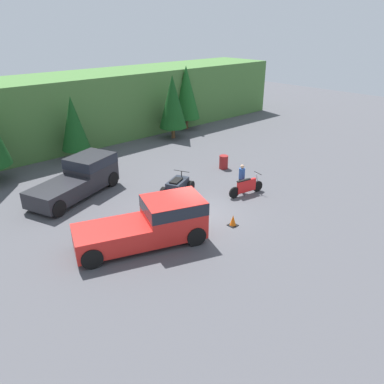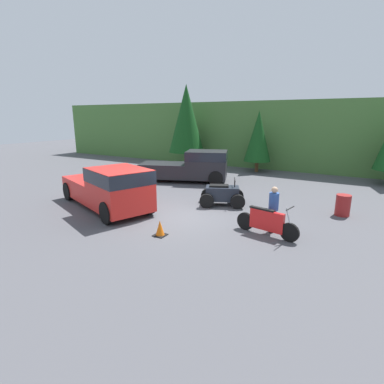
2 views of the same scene
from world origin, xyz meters
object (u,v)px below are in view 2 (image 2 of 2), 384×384
quad_atv (222,195)px  rider_person (273,208)px  pickup_truck_second (192,165)px  pickup_truck_red (110,187)px  dirt_bike (267,222)px  traffic_cone (160,229)px  steel_barrel (343,205)px

quad_atv → rider_person: rider_person is taller
pickup_truck_second → quad_atv: size_ratio=2.45×
pickup_truck_red → rider_person: bearing=27.9°
pickup_truck_second → quad_atv: pickup_truck_second is taller
dirt_bike → traffic_cone: 3.67m
dirt_bike → traffic_cone: dirt_bike is taller
pickup_truck_red → pickup_truck_second: size_ratio=1.02×
rider_person → steel_barrel: 3.87m
pickup_truck_second → dirt_bike: pickup_truck_second is taller
pickup_truck_second → steel_barrel: size_ratio=6.56×
traffic_cone → pickup_truck_red: bearing=159.5°
dirt_bike → steel_barrel: bearing=71.4°
pickup_truck_second → rider_person: bearing=-62.3°
pickup_truck_red → traffic_cone: (3.64, -1.36, -0.77)m
pickup_truck_second → rider_person: 9.01m
rider_person → quad_atv: bearing=146.4°
pickup_truck_red → steel_barrel: bearing=45.4°
traffic_cone → steel_barrel: 7.66m
rider_person → pickup_truck_second: bearing=140.9°
quad_atv → traffic_cone: 4.45m
pickup_truck_red → rider_person: 6.95m
dirt_bike → quad_atv: 3.84m
dirt_bike → rider_person: rider_person is taller
dirt_bike → quad_atv: (-2.84, 2.58, 0.02)m
pickup_truck_red → traffic_cone: bearing=-0.3°
pickup_truck_second → traffic_cone: pickup_truck_second is taller
pickup_truck_red → steel_barrel: size_ratio=6.71×
pickup_truck_red → traffic_cone: 3.96m
steel_barrel → traffic_cone: bearing=-133.4°
pickup_truck_red → steel_barrel: pickup_truck_red is taller
rider_person → steel_barrel: (2.02, 3.26, -0.46)m
traffic_cone → steel_barrel: bearing=46.6°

